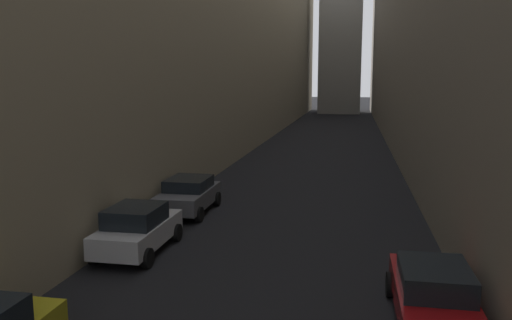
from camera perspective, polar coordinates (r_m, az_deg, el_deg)
name	(u,v)px	position (r m, az deg, el deg)	size (l,w,h in m)	color
ground_plane	(323,147)	(44.43, 7.45, 1.48)	(264.00, 264.00, 0.00)	black
building_block_left	(202,26)	(48.25, -6.03, 14.60)	(11.46, 108.00, 21.02)	gray
building_block_right	(471,10)	(47.26, 22.73, 15.10)	(12.40, 108.00, 22.66)	#756B5B
parked_car_left_third	(137,229)	(17.48, -13.02, -7.43)	(1.94, 3.94, 1.60)	#B7B7BC
parked_car_left_far	(188,194)	(22.31, -7.52, -3.80)	(2.05, 4.05, 1.50)	#4C4C51
parked_car_right_third	(433,295)	(12.86, 19.04, -13.94)	(1.87, 4.38, 1.50)	maroon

